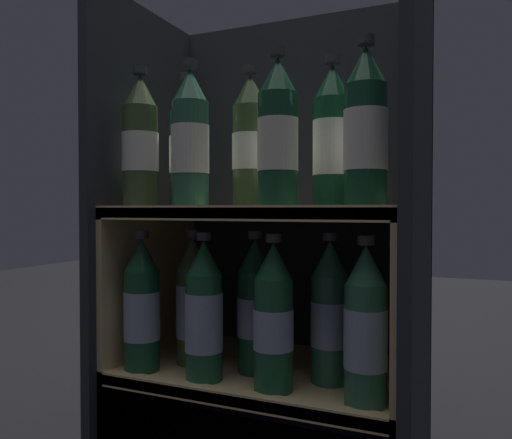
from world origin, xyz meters
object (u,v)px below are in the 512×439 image
Objects in this scene: bottle_lower_front_1 at (204,314)px; bottle_upper_back_0 at (186,147)px; bottle_upper_front_0 at (140,144)px; bottle_upper_back_2 at (332,140)px; bottle_upper_front_1 at (190,142)px; bottle_lower_back_0 at (193,304)px; bottle_lower_back_2 at (330,315)px; bottle_upper_front_3 at (366,131)px; bottle_lower_front_3 at (366,329)px; bottle_upper_front_2 at (278,136)px; bottle_lower_back_1 at (255,308)px; bottle_lower_front_2 at (273,320)px; bottle_lower_front_0 at (142,308)px; bottle_upper_back_1 at (250,144)px.

bottle_upper_back_0 is at bearing 136.97° from bottle_lower_front_1.
bottle_upper_back_2 is at bearing 12.32° from bottle_upper_front_0.
bottle_upper_front_1 is 0.30m from bottle_lower_front_1.
bottle_lower_back_0 is 0.27m from bottle_lower_back_2.
bottle_upper_front_3 is 1.00× the size of bottle_lower_front_3.
bottle_upper_front_1 is (0.11, 0.00, -0.00)m from bottle_upper_front_0.
bottle_upper_back_2 reaches higher than bottle_lower_back_2.
bottle_upper_front_2 is 1.00× the size of bottle_lower_back_1.
bottle_lower_front_1 is (-0.28, 0.00, -0.30)m from bottle_upper_front_3.
bottle_upper_back_2 is 1.00× the size of bottle_lower_back_1.
bottle_upper_back_2 is 1.00× the size of bottle_lower_front_1.
bottle_lower_front_2 and bottle_lower_back_0 have the same top height.
bottle_upper_front_0 is 1.00× the size of bottle_upper_front_2.
bottle_upper_front_3 and bottle_upper_back_2 have the same top height.
bottle_lower_back_0 is (-0.35, 0.07, -0.30)m from bottle_upper_front_3.
bottle_lower_front_1 is at bearing 180.00° from bottle_lower_front_3.
bottle_upper_back_0 is 1.00× the size of bottle_lower_front_3.
bottle_lower_front_3 is at bearing 0.00° from bottle_upper_front_3.
bottle_lower_back_0 is (-0.04, 0.07, -0.30)m from bottle_upper_front_1.
bottle_lower_front_3 is 0.23m from bottle_lower_back_1.
bottle_upper_front_1 is at bearing -162.42° from bottle_upper_back_2.
bottle_lower_front_0 is at bearing -124.58° from bottle_upper_back_0.
bottle_upper_front_0 is 1.00× the size of bottle_upper_front_3.
bottle_upper_front_0 is at bearing 180.00° from bottle_upper_front_1.
bottle_upper_front_3 is 0.10m from bottle_upper_back_2.
bottle_lower_front_1 and bottle_lower_front_2 have the same top height.
bottle_upper_front_3 is at bearing -45.22° from bottle_lower_back_2.
bottle_upper_front_2 is at bearing -132.41° from bottle_lower_back_2.
bottle_upper_back_1 reaches higher than bottle_lower_front_3.
bottle_upper_back_0 is 0.32m from bottle_lower_front_1.
bottle_lower_back_0 is (-0.27, 0.00, -0.30)m from bottle_upper_back_2.
bottle_lower_back_0 is (-0.35, 0.07, -0.00)m from bottle_lower_front_3.
bottle_lower_front_1 and bottle_lower_back_2 have the same top height.
bottle_lower_front_2 is (-0.01, -0.00, -0.30)m from bottle_upper_front_2.
bottle_lower_front_1 is at bearing -48.64° from bottle_lower_back_0.
bottle_lower_back_1 is (0.13, 0.00, 0.00)m from bottle_lower_back_0.
bottle_lower_front_3 is (0.36, -0.07, -0.30)m from bottle_upper_back_0.
bottle_lower_front_1 and bottle_lower_back_0 have the same top height.
bottle_upper_front_1 reaches higher than bottle_lower_back_0.
bottle_upper_front_1 is 1.00× the size of bottle_lower_front_2.
bottle_upper_back_2 is at bearing 0.00° from bottle_upper_back_1.
bottle_lower_front_3 is (0.00, 0.00, -0.30)m from bottle_upper_front_3.
bottle_upper_front_0 is 0.33m from bottle_lower_front_1.
bottle_upper_back_2 reaches higher than bottle_lower_front_0.
bottle_upper_front_1 reaches higher than bottle_lower_back_2.
bottle_lower_front_3 is (0.28, 0.00, 0.00)m from bottle_lower_front_1.
bottle_upper_back_2 reaches higher than bottle_lower_back_1.
bottle_lower_front_2 is at bearing -0.00° from bottle_upper_front_1.
bottle_upper_front_0 and bottle_upper_back_1 have the same top height.
bottle_upper_back_0 is 1.00× the size of bottle_lower_front_0.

